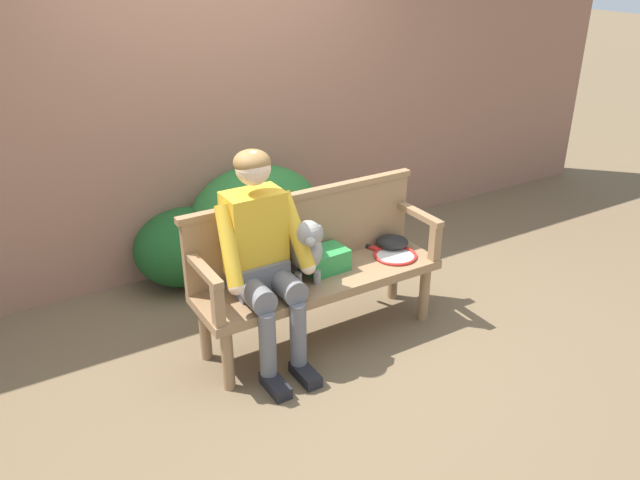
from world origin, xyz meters
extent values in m
plane|color=brown|center=(0.00, 0.00, 0.00)|extent=(40.00, 40.00, 0.00)
cube|color=#936651|center=(0.00, 1.51, 1.16)|extent=(8.00, 0.30, 2.32)
ellipsoid|color=#286B2D|center=(0.11, 1.12, 0.41)|extent=(1.06, 0.83, 0.83)
ellipsoid|color=#194C1E|center=(-0.46, 1.17, 0.29)|extent=(0.79, 0.69, 0.58)
cube|color=#93704C|center=(0.00, 0.00, 0.43)|extent=(1.60, 0.47, 0.06)
cylinder|color=#93704C|center=(-0.72, -0.17, 0.20)|extent=(0.07, 0.07, 0.40)
cylinder|color=#93704C|center=(0.72, -0.17, 0.20)|extent=(0.07, 0.07, 0.40)
cylinder|color=#93704C|center=(-0.72, 0.17, 0.20)|extent=(0.07, 0.07, 0.40)
cylinder|color=#93704C|center=(0.72, 0.17, 0.20)|extent=(0.07, 0.07, 0.40)
cube|color=#93704C|center=(0.00, 0.20, 0.69)|extent=(1.60, 0.05, 0.46)
cube|color=#93704C|center=(0.00, 0.20, 0.94)|extent=(1.64, 0.06, 0.04)
cube|color=#93704C|center=(-0.76, -0.19, 0.58)|extent=(0.06, 0.06, 0.24)
cube|color=#93704C|center=(-0.76, 0.00, 0.72)|extent=(0.06, 0.47, 0.04)
cube|color=#93704C|center=(0.76, -0.19, 0.58)|extent=(0.06, 0.06, 0.24)
cube|color=#93704C|center=(0.76, 0.00, 0.72)|extent=(0.06, 0.47, 0.04)
cube|color=black|center=(-0.50, -0.33, 0.04)|extent=(0.10, 0.24, 0.07)
cylinder|color=slate|center=(-0.50, -0.25, 0.27)|extent=(0.10, 0.10, 0.41)
cylinder|color=slate|center=(-0.50, -0.10, 0.54)|extent=(0.15, 0.30, 0.15)
cube|color=black|center=(-0.30, -0.33, 0.04)|extent=(0.10, 0.24, 0.07)
cylinder|color=slate|center=(-0.30, -0.25, 0.27)|extent=(0.10, 0.10, 0.41)
cylinder|color=slate|center=(-0.30, -0.10, 0.54)|extent=(0.15, 0.30, 0.15)
cube|color=slate|center=(-0.40, 0.05, 0.56)|extent=(0.32, 0.24, 0.20)
cube|color=gold|center=(-0.40, 0.07, 0.82)|extent=(0.34, 0.22, 0.52)
cylinder|color=gold|center=(-0.61, -0.04, 0.84)|extent=(0.14, 0.32, 0.44)
sphere|color=beige|center=(-0.63, -0.15, 0.64)|extent=(0.09, 0.09, 0.09)
cylinder|color=gold|center=(-0.19, -0.04, 0.84)|extent=(0.14, 0.32, 0.44)
sphere|color=beige|center=(-0.17, -0.15, 0.64)|extent=(0.09, 0.09, 0.09)
sphere|color=beige|center=(-0.40, 0.05, 1.23)|extent=(0.20, 0.20, 0.20)
ellipsoid|color=olive|center=(-0.40, 0.06, 1.26)|extent=(0.21, 0.21, 0.14)
cylinder|color=gray|center=(-0.17, -0.03, 0.50)|extent=(0.05, 0.05, 0.08)
cylinder|color=gray|center=(-0.06, -0.07, 0.50)|extent=(0.05, 0.05, 0.08)
cylinder|color=gray|center=(-0.10, 0.15, 0.50)|extent=(0.05, 0.05, 0.08)
cylinder|color=gray|center=(0.01, 0.10, 0.50)|extent=(0.05, 0.05, 0.08)
ellipsoid|color=gray|center=(-0.08, 0.04, 0.65)|extent=(0.31, 0.37, 0.25)
sphere|color=gray|center=(-0.12, -0.06, 0.67)|extent=(0.15, 0.15, 0.15)
sphere|color=gray|center=(-0.14, -0.09, 0.82)|extent=(0.16, 0.16, 0.16)
ellipsoid|color=gray|center=(-0.16, -0.16, 0.80)|extent=(0.09, 0.11, 0.06)
ellipsoid|color=gray|center=(-0.19, -0.06, 0.81)|extent=(0.06, 0.05, 0.11)
ellipsoid|color=gray|center=(-0.07, -0.11, 0.81)|extent=(0.06, 0.05, 0.11)
sphere|color=gray|center=(-0.03, 0.18, 0.70)|extent=(0.07, 0.07, 0.07)
torus|color=red|center=(0.57, -0.03, 0.47)|extent=(0.38, 0.38, 0.02)
cylinder|color=silver|center=(0.57, -0.03, 0.46)|extent=(0.25, 0.25, 0.00)
cube|color=red|center=(0.51, 0.12, 0.47)|extent=(0.06, 0.08, 0.02)
cylinder|color=black|center=(0.45, 0.25, 0.47)|extent=(0.11, 0.21, 0.03)
ellipsoid|color=black|center=(0.63, 0.09, 0.50)|extent=(0.28, 0.27, 0.09)
cube|color=#2D8E42|center=(0.07, 0.06, 0.53)|extent=(0.29, 0.21, 0.14)
camera|label=1|loc=(-1.81, -3.00, 2.37)|focal=35.65mm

